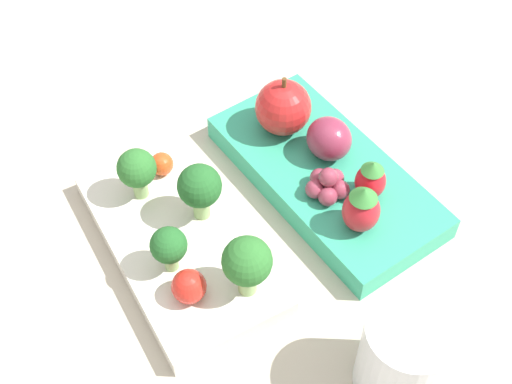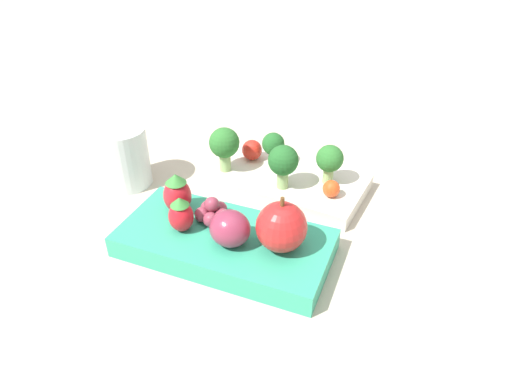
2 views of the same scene
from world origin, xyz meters
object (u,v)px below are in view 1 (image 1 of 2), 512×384
object	(u,v)px
broccoli_floret_1	(137,170)
strawberry_0	(361,209)
bento_box_savoury	(181,244)
drinking_cup	(407,354)
broccoli_floret_0	(169,246)
broccoli_floret_3	(200,188)
plum	(328,138)
apple	(283,107)
bento_box_fruit	(325,175)
broccoli_floret_2	(247,263)
cherry_tomato_0	(162,164)
grape_cluster	(328,185)
cherry_tomato_1	(189,286)
strawberry_1	(371,180)

from	to	relation	value
broccoli_floret_1	strawberry_0	bearing A→B (deg)	-135.81
bento_box_savoury	drinking_cup	bearing A→B (deg)	-158.16
broccoli_floret_0	broccoli_floret_3	xyz separation A→B (m)	(0.03, -0.05, 0.01)
broccoli_floret_1	strawberry_0	xyz separation A→B (m)	(-0.14, -0.13, -0.00)
plum	apple	bearing A→B (deg)	17.22
bento_box_fruit	broccoli_floret_3	xyz separation A→B (m)	(0.02, 0.12, 0.04)
bento_box_savoury	broccoli_floret_0	xyz separation A→B (m)	(-0.02, 0.02, 0.04)
broccoli_floret_1	broccoli_floret_3	size ratio (longest dim) A/B	0.91
broccoli_floret_2	drinking_cup	world-z (taller)	same
apple	broccoli_floret_1	bearing A→B (deg)	86.90
bento_box_savoury	cherry_tomato_0	xyz separation A→B (m)	(0.07, -0.02, 0.02)
broccoli_floret_1	grape_cluster	size ratio (longest dim) A/B	1.34
bento_box_savoury	cherry_tomato_0	size ratio (longest dim) A/B	10.24
broccoli_floret_1	drinking_cup	world-z (taller)	drinking_cup
drinking_cup	cherry_tomato_1	bearing A→B (deg)	35.21
drinking_cup	bento_box_fruit	bearing A→B (deg)	-20.99
cherry_tomato_0	plum	xyz separation A→B (m)	(-0.07, -0.13, 0.01)
broccoli_floret_0	grape_cluster	xyz separation A→B (m)	(-0.01, -0.15, -0.01)
broccoli_floret_2	cherry_tomato_1	size ratio (longest dim) A/B	2.16
bento_box_fruit	broccoli_floret_0	distance (m)	0.17
broccoli_floret_0	drinking_cup	bearing A→B (deg)	-150.53
bento_box_savoury	grape_cluster	xyz separation A→B (m)	(-0.03, -0.13, 0.03)
broccoli_floret_0	apple	xyz separation A→B (m)	(0.07, -0.16, 0.00)
broccoli_floret_2	cherry_tomato_1	xyz separation A→B (m)	(0.02, 0.04, -0.02)
cherry_tomato_1	drinking_cup	bearing A→B (deg)	-144.79
broccoli_floret_3	cherry_tomato_1	xyz separation A→B (m)	(-0.06, 0.05, -0.02)
apple	plum	world-z (taller)	apple
cherry_tomato_0	cherry_tomato_1	size ratio (longest dim) A/B	0.76
broccoli_floret_1	strawberry_1	world-z (taller)	broccoli_floret_1
cherry_tomato_1	apple	distance (m)	0.19
bento_box_savoury	broccoli_floret_0	distance (m)	0.05
bento_box_savoury	drinking_cup	xyz separation A→B (m)	(-0.19, -0.08, 0.03)
cherry_tomato_0	drinking_cup	distance (m)	0.27
bento_box_fruit	strawberry_0	bearing A→B (deg)	165.02
broccoli_floret_3	strawberry_0	size ratio (longest dim) A/B	1.18
broccoli_floret_0	broccoli_floret_1	bearing A→B (deg)	-11.02
cherry_tomato_1	grape_cluster	distance (m)	0.15
plum	broccoli_floret_3	bearing A→B (deg)	86.70
cherry_tomato_0	strawberry_1	xyz separation A→B (m)	(-0.13, -0.13, 0.01)
broccoli_floret_1	cherry_tomato_1	distance (m)	0.11
drinking_cup	bento_box_savoury	bearing A→B (deg)	21.84
cherry_tomato_0	bento_box_savoury	bearing A→B (deg)	161.67
apple	plum	bearing A→B (deg)	-162.78
bento_box_savoury	drinking_cup	distance (m)	0.21
bento_box_fruit	broccoli_floret_1	xyz separation A→B (m)	(0.07, 0.15, 0.04)
broccoli_floret_3	strawberry_0	bearing A→B (deg)	-131.20
broccoli_floret_2	strawberry_1	world-z (taller)	broccoli_floret_2
bento_box_fruit	strawberry_1	size ratio (longest dim) A/B	5.56
bento_box_savoury	broccoli_floret_2	bearing A→B (deg)	-165.18
broccoli_floret_1	strawberry_0	distance (m)	0.19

